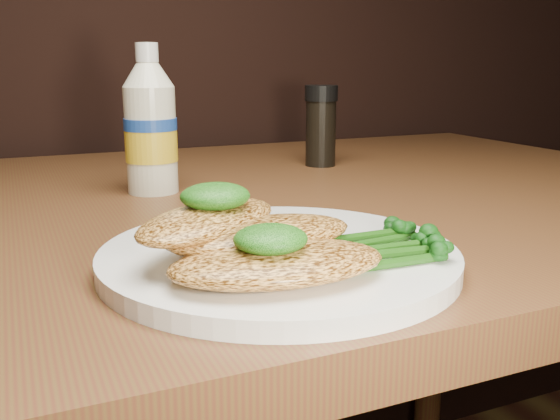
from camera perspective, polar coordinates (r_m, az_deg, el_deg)
name	(u,v)px	position (r m, az deg, el deg)	size (l,w,h in m)	color
plate	(279,257)	(0.47, -0.12, -4.33)	(0.27, 0.27, 0.01)	white
chicken_front	(278,263)	(0.40, -0.20, -4.93)	(0.14, 0.08, 0.02)	#EFA54C
chicken_mid	(260,234)	(0.43, -1.82, -2.26)	(0.14, 0.07, 0.02)	#EFA54C
chicken_back	(208,221)	(0.44, -6.64, -0.98)	(0.13, 0.07, 0.02)	#EFA54C
pesto_front	(270,239)	(0.39, -0.88, -2.69)	(0.05, 0.04, 0.02)	#0B3708
pesto_back	(215,196)	(0.44, -6.02, 1.28)	(0.05, 0.05, 0.02)	#0B3708
broccolini_bundle	(365,243)	(0.45, 7.89, -3.01)	(0.13, 0.10, 0.02)	#1B4B10
mayo_bottle	(150,119)	(0.73, -11.91, 8.20)	(0.06, 0.06, 0.17)	beige
pepper_grinder	(321,126)	(0.91, 3.79, 7.75)	(0.05, 0.05, 0.12)	black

